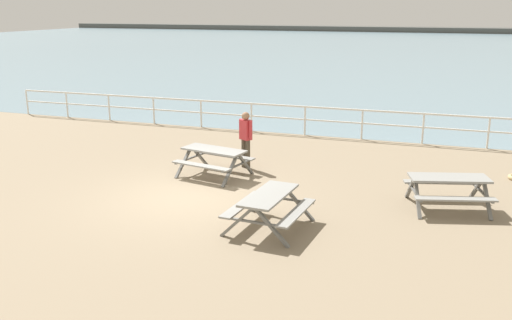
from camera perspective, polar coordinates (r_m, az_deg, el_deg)
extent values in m
cube|color=gray|center=(14.07, -7.06, -4.19)|extent=(30.00, 24.00, 0.20)
cube|color=gray|center=(65.04, 14.10, 10.98)|extent=(142.00, 90.00, 0.01)
cube|color=#4C4C47|center=(107.87, 16.35, 12.44)|extent=(142.00, 6.00, 1.80)
cube|color=white|center=(20.79, 2.25, 5.62)|extent=(23.00, 0.06, 0.06)
cube|color=white|center=(20.88, 2.24, 4.35)|extent=(23.00, 0.05, 0.05)
cylinder|color=white|center=(26.55, -22.35, 5.49)|extent=(0.07, 0.07, 1.05)
cylinder|color=white|center=(25.23, -18.75, 5.36)|extent=(0.07, 0.07, 1.05)
cylinder|color=white|center=(24.02, -14.78, 5.19)|extent=(0.07, 0.07, 1.05)
cylinder|color=white|center=(22.93, -10.40, 4.98)|extent=(0.07, 0.07, 1.05)
cylinder|color=white|center=(21.99, -5.63, 4.71)|extent=(0.07, 0.07, 1.05)
cylinder|color=white|center=(21.21, -0.47, 4.39)|extent=(0.07, 0.07, 1.05)
cylinder|color=white|center=(20.62, 5.02, 4.01)|extent=(0.07, 0.07, 1.05)
cylinder|color=white|center=(20.22, 10.79, 3.56)|extent=(0.07, 0.07, 1.05)
cylinder|color=white|center=(20.04, 16.71, 3.07)|extent=(0.07, 0.07, 1.05)
cylinder|color=white|center=(20.07, 22.66, 2.54)|extent=(0.07, 0.07, 1.05)
cube|color=gray|center=(15.51, -4.32, 1.04)|extent=(1.90, 1.05, 0.05)
cube|color=gray|center=(16.08, -3.04, 0.48)|extent=(1.82, 0.61, 0.04)
cube|color=gray|center=(15.10, -5.64, -0.57)|extent=(1.82, 0.61, 0.04)
cube|color=slate|center=(15.50, -1.13, -0.37)|extent=(0.24, 0.79, 0.79)
cube|color=slate|center=(14.89, -2.65, -1.05)|extent=(0.24, 0.79, 0.79)
cube|color=slate|center=(15.18, -1.88, -0.54)|extent=(0.36, 1.48, 0.04)
cube|color=slate|center=(16.34, -5.79, 0.39)|extent=(0.24, 0.79, 0.79)
cube|color=slate|center=(15.77, -7.40, -0.22)|extent=(0.24, 0.79, 0.79)
cube|color=slate|center=(16.04, -6.59, 0.25)|extent=(0.36, 1.48, 0.04)
cube|color=gray|center=(11.81, 1.35, -3.60)|extent=(0.84, 1.85, 0.05)
cube|color=gray|center=(12.14, -1.38, -4.55)|extent=(0.40, 1.81, 0.04)
cube|color=gray|center=(11.70, 4.16, -5.38)|extent=(0.40, 1.81, 0.04)
cube|color=slate|center=(12.74, 1.11, -3.92)|extent=(0.80, 0.14, 0.79)
cube|color=slate|center=(12.49, 4.30, -4.37)|extent=(0.80, 0.14, 0.79)
cube|color=slate|center=(12.60, 2.69, -3.95)|extent=(1.50, 0.18, 0.04)
cube|color=slate|center=(11.41, -1.92, -6.30)|extent=(0.80, 0.14, 0.79)
cube|color=slate|center=(11.13, 1.60, -6.88)|extent=(0.80, 0.14, 0.79)
cube|color=slate|center=(11.25, -0.18, -6.38)|extent=(1.50, 0.18, 0.04)
cube|color=gray|center=(13.72, 19.14, -1.74)|extent=(1.92, 1.16, 0.05)
cube|color=gray|center=(14.37, 18.39, -2.15)|extent=(1.80, 0.74, 0.04)
cube|color=gray|center=(13.24, 19.73, -3.77)|extent=(1.80, 0.74, 0.04)
cube|color=slate|center=(14.40, 21.61, -2.74)|extent=(0.29, 0.78, 0.79)
cube|color=slate|center=(13.73, 22.55, -3.71)|extent=(0.29, 0.78, 0.79)
cube|color=slate|center=(14.05, 22.09, -3.04)|extent=(0.47, 1.46, 0.04)
cube|color=slate|center=(13.98, 15.53, -2.73)|extent=(0.29, 0.78, 0.79)
cube|color=slate|center=(13.29, 16.18, -3.73)|extent=(0.29, 0.78, 0.79)
cube|color=slate|center=(13.62, 15.86, -3.04)|extent=(0.47, 1.46, 0.04)
cylinder|color=#4C4233|center=(16.42, -1.25, 0.73)|extent=(0.14, 0.14, 0.85)
cylinder|color=#4C4233|center=(16.29, -0.84, 0.61)|extent=(0.14, 0.14, 0.85)
cube|color=red|center=(16.19, -1.06, 3.11)|extent=(0.40, 0.36, 0.58)
cylinder|color=red|center=(16.35, -1.56, 3.34)|extent=(0.09, 0.09, 0.52)
cylinder|color=red|center=(16.02, -0.55, 3.09)|extent=(0.09, 0.09, 0.52)
sphere|color=#9E7051|center=(16.11, -1.07, 4.52)|extent=(0.23, 0.23, 0.23)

